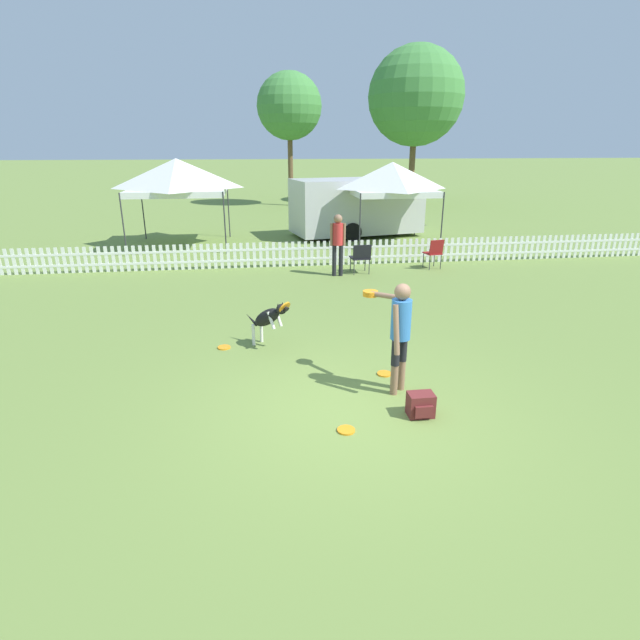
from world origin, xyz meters
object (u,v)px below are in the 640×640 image
folding_chair_center (434,251)px  equipment_trailer (356,206)px  frisbee_midfield (224,347)px  frisbee_near_dog (346,430)px  canopy_tent_secondary (177,176)px  tree_right_grove (289,106)px  handler_person (399,325)px  spectator_standing (338,239)px  frisbee_near_handler (384,374)px  folding_chair_blue_left (361,256)px  backpack_on_grass (421,405)px  canopy_tent_main (392,179)px  leaping_dog (269,317)px  tree_left_grove (416,96)px

folding_chair_center → equipment_trailer: 5.89m
frisbee_midfield → equipment_trailer: size_ratio=0.04×
frisbee_near_dog → folding_chair_center: bearing=63.6°
frisbee_near_dog → equipment_trailer: (2.95, 13.93, 1.14)m
canopy_tent_secondary → tree_right_grove: (4.77, 11.84, 3.00)m
handler_person → spectator_standing: bearing=44.8°
frisbee_near_handler → frisbee_near_dog: bearing=-120.3°
handler_person → folding_chair_center: handler_person is taller
folding_chair_blue_left → tree_right_grove: size_ratio=0.12×
canopy_tent_secondary → frisbee_midfield: bearing=-79.1°
handler_person → spectator_standing: spectator_standing is taller
folding_chair_blue_left → frisbee_near_dog: bearing=74.0°
backpack_on_grass → tree_right_grove: size_ratio=0.05×
folding_chair_blue_left → equipment_trailer: bearing=-103.0°
spectator_standing → frisbee_near_handler: bearing=92.6°
folding_chair_center → tree_right_grove: bearing=-91.2°
canopy_tent_secondary → tree_right_grove: tree_right_grove is taller
folding_chair_center → tree_right_grove: size_ratio=0.12×
canopy_tent_main → tree_right_grove: (-2.60, 12.34, 3.10)m
folding_chair_blue_left → folding_chair_center: 2.21m
canopy_tent_main → equipment_trailer: (-0.90, 1.71, -1.12)m
backpack_on_grass → canopy_tent_main: 12.48m
frisbee_near_dog → equipment_trailer: 14.28m
frisbee_near_handler → backpack_on_grass: bearing=-83.3°
spectator_standing → handler_person: bearing=93.0°
leaping_dog → canopy_tent_main: 10.60m
folding_chair_center → canopy_tent_main: size_ratio=0.30×
folding_chair_blue_left → tree_left_grove: bearing=-114.3°
frisbee_near_dog → backpack_on_grass: 1.08m
leaping_dog → folding_chair_blue_left: size_ratio=1.12×
folding_chair_blue_left → canopy_tent_secondary: size_ratio=0.26×
tree_left_grove → folding_chair_center: bearing=-105.0°
backpack_on_grass → folding_chair_blue_left: (0.82, 7.67, 0.34)m
canopy_tent_secondary → backpack_on_grass: bearing=-69.9°
backpack_on_grass → folding_chair_blue_left: folding_chair_blue_left is taller
canopy_tent_main → backpack_on_grass: bearing=-103.2°
handler_person → canopy_tent_secondary: 12.61m
backpack_on_grass → folding_chair_blue_left: bearing=83.9°
folding_chair_blue_left → tree_left_grove: 18.85m
spectator_standing → tree_right_grove: bearing=-84.9°
frisbee_near_handler → spectator_standing: (0.30, 6.24, 1.00)m
frisbee_near_handler → backpack_on_grass: backpack_on_grass is taller
handler_person → tree_left_grove: (7.59, 23.70, 4.95)m
folding_chair_center → folding_chair_blue_left: bearing=-4.3°
handler_person → canopy_tent_secondary: size_ratio=0.51×
equipment_trailer → frisbee_near_handler: bearing=-111.2°
canopy_tent_secondary → equipment_trailer: size_ratio=0.56×
frisbee_near_dog → equipment_trailer: equipment_trailer is taller
equipment_trailer → folding_chair_blue_left: bearing=-112.0°
handler_person → leaping_dog: bearing=90.2°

